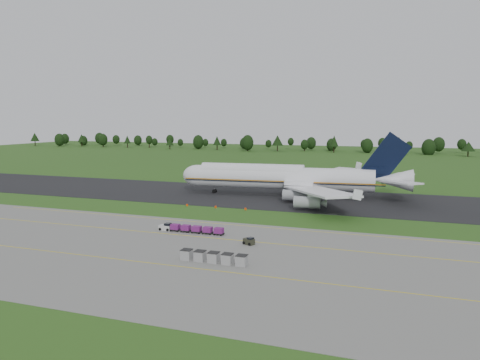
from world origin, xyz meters
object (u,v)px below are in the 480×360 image
at_px(uld_row, 214,257).
at_px(edge_markers, 216,207).
at_px(baggage_train, 190,229).
at_px(utility_cart, 249,242).
at_px(aircraft, 286,178).

distance_m(uld_row, edge_markers, 46.50).
bearing_deg(baggage_train, uld_row, -53.99).
relative_size(utility_cart, edge_markers, 0.14).
bearing_deg(aircraft, uld_row, -85.87).
bearing_deg(utility_cart, aircraft, 96.97).
bearing_deg(utility_cart, baggage_train, 161.65).
xyz_separation_m(aircraft, uld_row, (4.91, -68.07, -4.66)).
xyz_separation_m(utility_cart, edge_markers, (-19.41, 30.84, -0.32)).
relative_size(aircraft, utility_cart, 30.23).
relative_size(baggage_train, utility_cart, 6.18).
bearing_deg(baggage_train, aircraft, 81.74).
height_order(uld_row, edge_markers, uld_row).
xyz_separation_m(baggage_train, edge_markers, (-5.17, 26.11, -0.57)).
bearing_deg(edge_markers, uld_row, -67.89).
bearing_deg(aircraft, utility_cart, -83.03).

